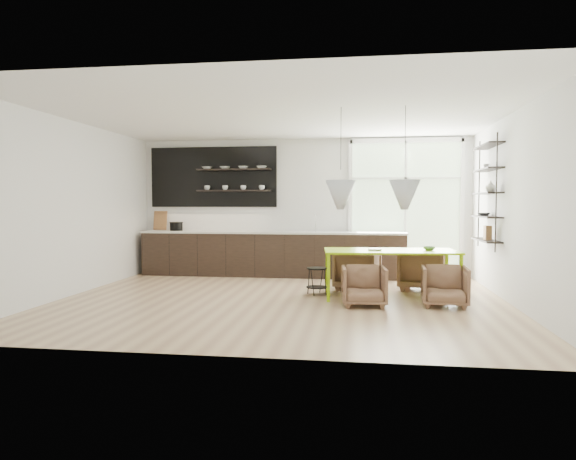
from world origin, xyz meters
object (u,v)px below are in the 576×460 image
Objects in this scene: armchair_front_left at (364,286)px; wire_stool at (317,277)px; armchair_front_right at (445,286)px; dining_table at (390,253)px; armchair_back_left at (358,270)px; armchair_back_right at (423,270)px.

armchair_front_left reaches higher than wire_stool.
armchair_front_left is 0.98× the size of armchair_front_right.
armchair_front_right is at bearing -44.66° from dining_table.
dining_table is 3.28× the size of armchair_front_right.
armchair_back_left is 1.44m from armchair_front_left.
armchair_back_left is at bearing 122.28° from dining_table.
armchair_back_left is 1.14× the size of armchair_front_left.
wire_stool is at bearing 127.92° from armchair_front_left.
armchair_back_right is 1.87m from armchair_front_left.
armchair_back_right is at bearing 99.12° from armchair_front_right.
dining_table is at bearing 55.35° from armchair_front_left.
dining_table reaches higher than armchair_back_left.
armchair_back_left is at bearing 20.60° from armchair_back_right.
wire_stool is (-1.20, 0.10, -0.43)m from dining_table.
armchair_front_right is at bearing 146.36° from armchair_back_left.
armchair_back_right is at bearing -161.95° from armchair_back_left.
armchair_front_right is (1.18, 0.11, 0.00)m from armchair_front_left.
armchair_back_left reaches higher than armchair_front_right.
wire_stool is at bearing 53.61° from armchair_back_left.
armchair_front_right is (0.15, -1.44, -0.06)m from armchair_back_right.
armchair_back_right is 1.95m from wire_stool.
wire_stool is at bearing 36.12° from armchair_back_right.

